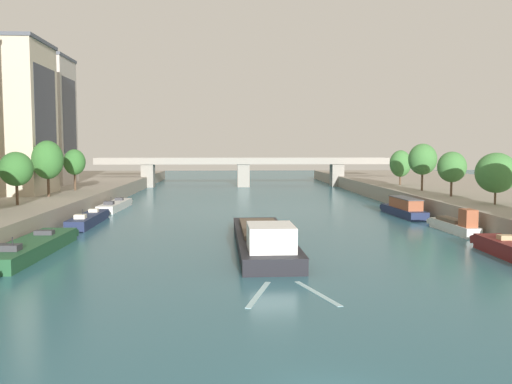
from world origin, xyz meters
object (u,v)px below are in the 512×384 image
(moored_boat_left_downstream, at_px, (31,247))
(tree_right_distant, at_px, (496,173))
(tree_left_by_lamp, at_px, (48,160))
(tree_right_by_lamp, at_px, (423,159))
(moored_boat_left_far, at_px, (115,205))
(tree_right_end_of_row, at_px, (452,167))
(barge_midriver, at_px, (263,238))
(tree_left_end_of_row, at_px, (74,162))
(tree_left_midway, at_px, (16,169))
(tree_right_far, at_px, (400,164))
(moored_boat_right_downstream, at_px, (404,208))
(bridge_far, at_px, (243,168))
(moored_boat_right_near, at_px, (455,225))
(moored_boat_left_midway, at_px, (89,219))

(moored_boat_left_downstream, bearing_deg, tree_right_distant, 17.08)
(tree_left_by_lamp, height_order, tree_right_by_lamp, tree_left_by_lamp)
(moored_boat_left_far, bearing_deg, tree_right_end_of_row, -10.24)
(barge_midriver, distance_m, tree_left_end_of_row, 45.79)
(tree_left_midway, distance_m, tree_left_by_lamp, 10.75)
(tree_left_midway, distance_m, tree_right_far, 62.81)
(moored_boat_right_downstream, relative_size, tree_right_end_of_row, 2.04)
(tree_right_far, bearing_deg, tree_left_midway, -150.91)
(moored_boat_left_far, relative_size, tree_right_distant, 2.24)
(moored_boat_left_downstream, bearing_deg, moored_boat_left_far, 90.01)
(moored_boat_left_downstream, height_order, tree_left_midway, tree_left_midway)
(moored_boat_right_downstream, bearing_deg, bridge_far, 109.53)
(tree_left_by_lamp, xyz_separation_m, tree_left_end_of_row, (0.60, 10.38, -0.57))
(barge_midriver, distance_m, tree_right_far, 53.94)
(tree_right_far, bearing_deg, tree_right_by_lamp, -92.82)
(moored_boat_left_downstream, bearing_deg, moored_boat_right_near, 13.37)
(moored_boat_left_far, distance_m, tree_right_by_lamp, 47.13)
(tree_right_distant, bearing_deg, moored_boat_right_downstream, 130.28)
(tree_right_end_of_row, bearing_deg, tree_left_midway, -171.53)
(tree_right_by_lamp, bearing_deg, moored_boat_left_far, -178.04)
(moored_boat_right_near, xyz_separation_m, tree_right_distant, (6.83, 4.94, 5.30))
(tree_left_by_lamp, xyz_separation_m, tree_right_far, (54.87, 19.82, -1.13))
(moored_boat_right_near, xyz_separation_m, tree_right_by_lamp, (5.82, 25.54, 6.45))
(moored_boat_right_near, height_order, tree_left_midway, tree_left_midway)
(moored_boat_left_far, bearing_deg, tree_right_by_lamp, 1.96)
(tree_left_end_of_row, xyz_separation_m, bridge_far, (27.27, 41.16, -2.41))
(tree_left_midway, bearing_deg, bridge_far, 65.87)
(barge_midriver, bearing_deg, moored_boat_left_midway, 139.68)
(tree_right_end_of_row, bearing_deg, tree_left_end_of_row, 166.49)
(moored_boat_left_midway, xyz_separation_m, tree_right_end_of_row, (46.80, 7.05, 5.84))
(moored_boat_left_downstream, xyz_separation_m, tree_right_distant, (47.63, 14.64, 5.51))
(barge_midriver, height_order, tree_right_by_lamp, tree_right_by_lamp)
(moored_boat_left_far, height_order, tree_right_distant, tree_right_distant)
(moored_boat_right_downstream, relative_size, tree_right_distant, 2.06)
(bridge_far, bearing_deg, moored_boat_left_midway, -108.19)
(moored_boat_left_downstream, height_order, moored_boat_left_far, moored_boat_left_downstream)
(moored_boat_left_far, xyz_separation_m, tree_left_midway, (-7.65, -16.61, 6.02))
(tree_left_midway, xyz_separation_m, tree_left_end_of_row, (0.61, 21.10, 0.25))
(tree_right_distant, bearing_deg, tree_right_end_of_row, 93.85)
(moored_boat_left_downstream, xyz_separation_m, moored_boat_right_near, (40.80, 9.70, 0.21))
(tree_right_far, bearing_deg, tree_right_end_of_row, -90.77)
(barge_midriver, bearing_deg, tree_right_far, 59.21)
(moored_boat_right_downstream, bearing_deg, tree_left_end_of_row, 162.94)
(tree_left_midway, distance_m, tree_right_distant, 55.35)
(tree_right_distant, xyz_separation_m, tree_right_by_lamp, (-1.01, 20.60, 1.15))
(moored_boat_right_near, bearing_deg, tree_left_midway, 171.39)
(moored_boat_left_far, height_order, tree_left_end_of_row, tree_left_end_of_row)
(tree_right_by_lamp, bearing_deg, tree_right_end_of_row, -88.27)
(moored_boat_left_far, relative_size, bridge_far, 0.20)
(moored_boat_left_far, bearing_deg, tree_right_distant, -21.75)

